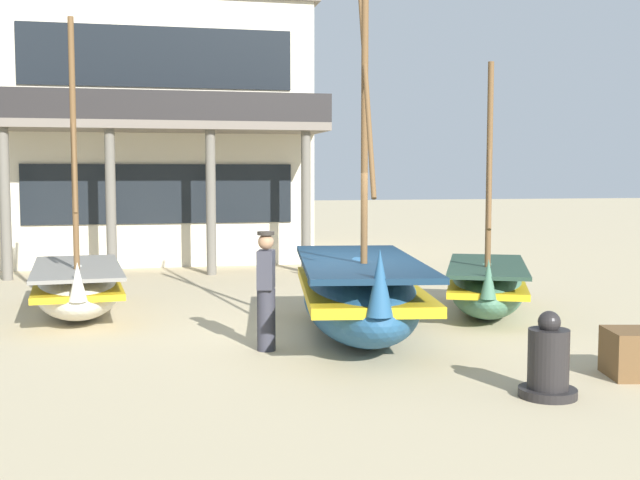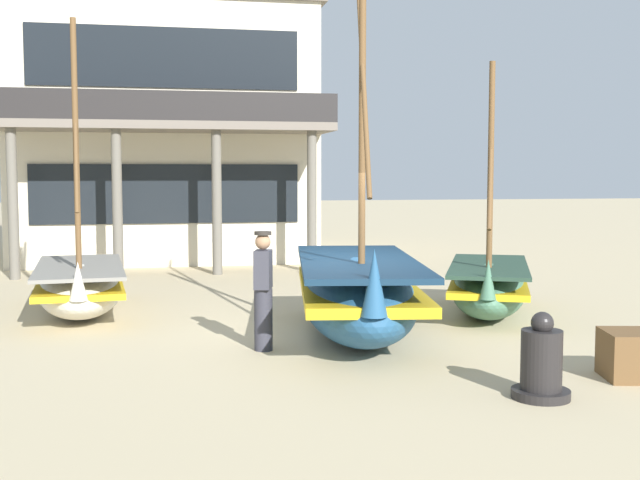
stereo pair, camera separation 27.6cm
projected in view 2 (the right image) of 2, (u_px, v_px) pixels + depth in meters
ground_plane at (333, 336)px, 12.25m from camera, size 120.00×120.00×0.00m
fishing_boat_near_left at (80, 286)px, 14.15m from camera, size 1.79×3.97×5.09m
fishing_boat_centre_large at (358, 294)px, 12.09m from camera, size 2.40×4.84×5.95m
fishing_boat_far_right at (489, 286)px, 14.05m from camera, size 2.61×3.78×4.36m
fisherman_by_hull at (263, 292)px, 11.21m from camera, size 0.31×0.41×1.68m
capstan_winch at (541, 364)px, 8.84m from camera, size 0.65×0.65×0.97m
cargo_crate at (633, 355)px, 9.70m from camera, size 0.83×0.83×0.58m
harbor_building_main at (166, 133)px, 24.12m from camera, size 8.64×8.89×7.40m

